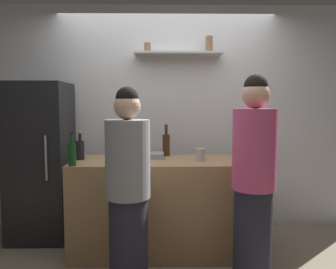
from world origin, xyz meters
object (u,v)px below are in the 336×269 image
at_px(refrigerator, 41,161).
at_px(wine_bottle_pale_glass, 255,147).
at_px(wine_bottle_amber_glass, 166,144).
at_px(utensil_holder, 200,154).
at_px(wine_bottle_green_glass, 72,153).
at_px(wine_bottle_dark_glass, 80,149).
at_px(person_pink_top, 254,184).
at_px(person_grey_hoodie, 128,193).
at_px(water_bottle_plastic, 253,150).
at_px(baking_pan, 147,155).

bearing_deg(refrigerator, wine_bottle_pale_glass, -7.57).
xyz_separation_m(wine_bottle_amber_glass, wine_bottle_pale_glass, (0.89, -0.22, -0.01)).
bearing_deg(utensil_holder, wine_bottle_green_glass, -167.84).
distance_m(wine_bottle_green_glass, wine_bottle_dark_glass, 0.33).
distance_m(person_pink_top, person_grey_hoodie, 0.98).
relative_size(wine_bottle_pale_glass, water_bottle_plastic, 1.22).
height_order(wine_bottle_pale_glass, person_pink_top, person_pink_top).
bearing_deg(utensil_holder, refrigerator, 166.55).
xyz_separation_m(water_bottle_plastic, person_grey_hoodie, (-1.13, -0.63, -0.25)).
relative_size(wine_bottle_amber_glass, water_bottle_plastic, 1.32).
bearing_deg(person_grey_hoodie, wine_bottle_amber_glass, 165.72).
relative_size(wine_bottle_green_glass, person_grey_hoodie, 0.19).
distance_m(baking_pan, person_grey_hoodie, 0.88).
bearing_deg(water_bottle_plastic, wine_bottle_green_glass, -172.87).
bearing_deg(utensil_holder, baking_pan, 160.52).
distance_m(wine_bottle_pale_glass, person_grey_hoodie, 1.44).
xyz_separation_m(wine_bottle_amber_glass, water_bottle_plastic, (0.83, -0.37, -0.01)).
height_order(utensil_holder, person_grey_hoodie, person_grey_hoodie).
xyz_separation_m(refrigerator, water_bottle_plastic, (2.18, -0.44, 0.18)).
bearing_deg(wine_bottle_amber_glass, baking_pan, -143.90).
relative_size(baking_pan, wine_bottle_green_glass, 1.14).
bearing_deg(water_bottle_plastic, wine_bottle_dark_glass, 175.78).
bearing_deg(person_grey_hoodie, wine_bottle_dark_glass, -141.50).
height_order(utensil_holder, wine_bottle_green_glass, wine_bottle_green_glass).
bearing_deg(wine_bottle_green_glass, person_grey_hoodie, -38.23).
xyz_separation_m(refrigerator, person_grey_hoodie, (1.05, -1.07, -0.06)).
bearing_deg(wine_bottle_pale_glass, wine_bottle_amber_glass, 165.85).
xyz_separation_m(wine_bottle_dark_glass, person_pink_top, (1.52, -0.70, -0.18)).
xyz_separation_m(wine_bottle_dark_glass, person_grey_hoodie, (0.55, -0.75, -0.24)).
height_order(baking_pan, person_grey_hoodie, person_grey_hoodie).
distance_m(refrigerator, wine_bottle_amber_glass, 1.37).
distance_m(baking_pan, person_pink_top, 1.19).
height_order(wine_bottle_green_glass, wine_bottle_dark_glass, wine_bottle_green_glass).
relative_size(baking_pan, water_bottle_plastic, 1.35).
bearing_deg(wine_bottle_pale_glass, person_pink_top, -106.25).
bearing_deg(wine_bottle_amber_glass, refrigerator, 176.85).
xyz_separation_m(refrigerator, wine_bottle_green_glass, (0.52, -0.65, 0.18)).
bearing_deg(baking_pan, water_bottle_plastic, -12.45).
bearing_deg(person_pink_top, utensil_holder, -98.52).
bearing_deg(person_pink_top, wine_bottle_green_glass, -51.94).
bearing_deg(utensil_holder, wine_bottle_amber_glass, 134.67).
bearing_deg(person_pink_top, wine_bottle_dark_glass, -62.93).
bearing_deg(baking_pan, utensil_holder, -19.48).
relative_size(refrigerator, wine_bottle_pale_glass, 5.52).
bearing_deg(water_bottle_plastic, baking_pan, 167.55).
distance_m(utensil_holder, person_grey_hoodie, 0.94).
height_order(baking_pan, person_pink_top, person_pink_top).
bearing_deg(baking_pan, wine_bottle_green_glass, -145.88).
height_order(refrigerator, person_grey_hoodie, refrigerator).
relative_size(wine_bottle_amber_glass, wine_bottle_green_glass, 1.12).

